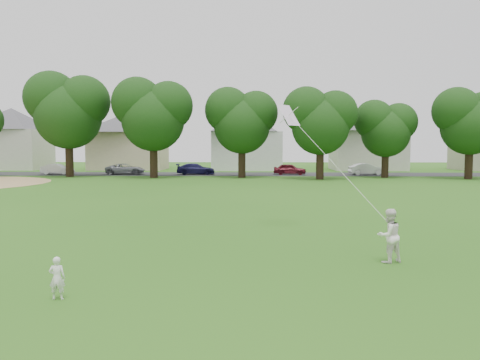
{
  "coord_description": "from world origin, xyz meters",
  "views": [
    {
      "loc": [
        0.87,
        -10.86,
        3.26
      ],
      "look_at": [
        0.49,
        2.0,
        2.3
      ],
      "focal_mm": 35.0,
      "sensor_mm": 36.0,
      "label": 1
    }
  ],
  "objects": [
    {
      "name": "ground",
      "position": [
        0.0,
        0.0,
        0.0
      ],
      "size": [
        160.0,
        160.0,
        0.0
      ],
      "primitive_type": "plane",
      "color": "#255914",
      "rests_on": "ground"
    },
    {
      "name": "street",
      "position": [
        0.0,
        42.0,
        0.01
      ],
      "size": [
        90.0,
        7.0,
        0.01
      ],
      "primitive_type": "cube",
      "color": "#2D2D30",
      "rests_on": "ground"
    },
    {
      "name": "toddler",
      "position": [
        -3.27,
        -1.31,
        0.46
      ],
      "size": [
        0.36,
        0.26,
        0.92
      ],
      "primitive_type": "imported",
      "rotation": [
        0.0,
        0.0,
        3.26
      ],
      "color": "white",
      "rests_on": "ground"
    },
    {
      "name": "older_boy",
      "position": [
        4.63,
        2.06,
        0.75
      ],
      "size": [
        0.9,
        0.81,
        1.51
      ],
      "primitive_type": "imported",
      "rotation": [
        0.0,
        0.0,
        3.54
      ],
      "color": "white",
      "rests_on": "ground"
    },
    {
      "name": "kite",
      "position": [
        3.43,
        4.79,
        2.76
      ],
      "size": [
        1.74,
        3.29,
        6.83
      ],
      "color": "white",
      "rests_on": "ground"
    },
    {
      "name": "tree_row",
      "position": [
        1.73,
        36.26,
        6.29
      ],
      "size": [
        80.04,
        9.17,
        11.16
      ],
      "color": "black",
      "rests_on": "ground"
    },
    {
      "name": "parked_cars",
      "position": [
        -8.27,
        41.0,
        0.62
      ],
      "size": [
        47.45,
        2.55,
        1.27
      ],
      "color": "black",
      "rests_on": "ground"
    },
    {
      "name": "house_row",
      "position": [
        -0.52,
        52.0,
        4.93
      ],
      "size": [
        76.18,
        13.9,
        10.42
      ],
      "color": "silver",
      "rests_on": "ground"
    }
  ]
}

